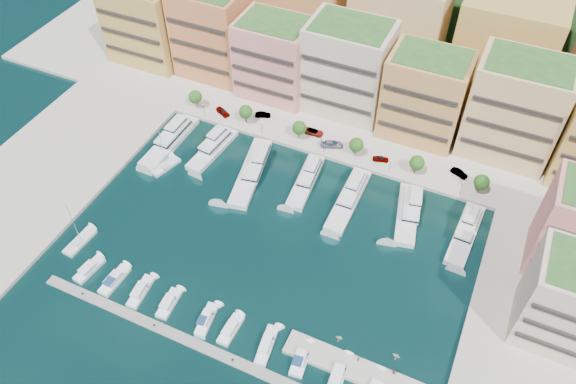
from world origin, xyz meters
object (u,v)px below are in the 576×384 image
object	(u,v)px
cruiser_5	(230,330)
lamppost_3	(390,164)
cruiser_6	(267,345)
yacht_3	(307,178)
lamppost_1	(262,125)
tree_5	(482,182)
yacht_6	(466,231)
cruiser_7	(301,360)
tree_2	(299,128)
cruiser_8	(338,376)
tender_1	(339,338)
lamppost_4	(462,186)
tender_3	(396,356)
yacht_1	(214,147)
tree_0	(195,97)
tree_4	(417,163)
car_1	(263,115)
car_4	(381,159)
person_1	(394,371)
tree_1	(246,112)
yacht_4	(350,197)
sailboat_0	(80,242)
person_0	(359,359)
yacht_2	(253,169)
tree_3	(356,145)
car_0	(223,112)
lamppost_2	(324,144)
cruiser_4	(206,320)
sailboat_2	(166,167)
cruiser_0	(89,270)
car_2	(314,132)
lamppost_0	(204,108)
yacht_0	(171,139)
cruiser_2	(141,292)
cruiser_1	(114,280)
yacht_5	(408,211)
car_3	(332,144)

from	to	relation	value
cruiser_5	lamppost_3	bearing A→B (deg)	74.57
cruiser_6	yacht_3	bearing A→B (deg)	103.44
lamppost_1	tree_5	bearing A→B (deg)	2.27
yacht_6	cruiser_7	distance (m)	49.80
tree_2	cruiser_8	xyz separation A→B (m)	(33.68, -58.10, -4.20)
tender_1	tree_2	bearing A→B (deg)	30.95
lamppost_4	tender_3	world-z (taller)	lamppost_4
cruiser_7	cruiser_5	bearing A→B (deg)	179.94
yacht_1	cruiser_7	world-z (taller)	yacht_1
tree_0	lamppost_1	bearing A→B (deg)	-5.97
yacht_3	tree_4	bearing A→B (deg)	28.71
car_1	car_4	distance (m)	35.78
lamppost_3	person_1	world-z (taller)	lamppost_3
yacht_3	cruiser_7	world-z (taller)	yacht_3
tree_1	yacht_4	bearing A→B (deg)	-22.07
car_4	sailboat_0	bearing A→B (deg)	117.08
tender_3	person_0	distance (m)	7.82
yacht_2	person_0	size ratio (longest dim) A/B	15.03
tree_3	cruiser_5	size ratio (longest dim) A/B	0.79
lamppost_1	car_0	bearing A→B (deg)	168.15
tree_0	cruiser_5	bearing A→B (deg)	-53.74
car_0	tree_5	bearing A→B (deg)	-65.74
cruiser_7	tender_3	size ratio (longest dim) A/B	4.59
lamppost_2	cruiser_4	bearing A→B (deg)	-93.04
lamppost_3	yacht_3	bearing A→B (deg)	-148.94
cruiser_4	sailboat_2	world-z (taller)	sailboat_2
cruiser_0	yacht_6	bearing A→B (deg)	31.59
yacht_6	sailboat_0	bearing A→B (deg)	-153.74
sailboat_2	sailboat_0	size ratio (longest dim) A/B	1.00
yacht_2	person_1	distance (m)	61.99
cruiser_4	car_2	bearing A→B (deg)	91.99
lamppost_0	lamppost_1	bearing A→B (deg)	0.00
lamppost_1	sailboat_2	size ratio (longest dim) A/B	0.32
yacht_0	tree_3	bearing A→B (deg)	17.27
tree_4	cruiser_8	bearing A→B (deg)	-88.35
tree_1	cruiser_7	xyz separation A→B (m)	(41.98, -58.09, -4.17)
lamppost_1	cruiser_6	distance (m)	62.82
yacht_6	tree_2	bearing A→B (deg)	164.36
cruiser_4	tender_3	bearing A→B (deg)	12.87
car_1	yacht_0	bearing A→B (deg)	112.76
cruiser_2	cruiser_8	world-z (taller)	same
yacht_1	cruiser_1	bearing A→B (deg)	-88.35
yacht_5	tender_3	world-z (taller)	yacht_5
lamppost_0	sailboat_0	size ratio (longest dim) A/B	0.32
tree_4	car_3	world-z (taller)	tree_4
lamppost_2	yacht_5	xyz separation A→B (m)	(26.17, -10.83, -2.62)
lamppost_3	cruiser_1	distance (m)	71.03
tree_4	tender_1	xyz separation A→B (m)	(-0.96, -50.53, -4.34)
tree_5	cruiser_1	distance (m)	87.90
cruiser_6	car_0	size ratio (longest dim) A/B	1.88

